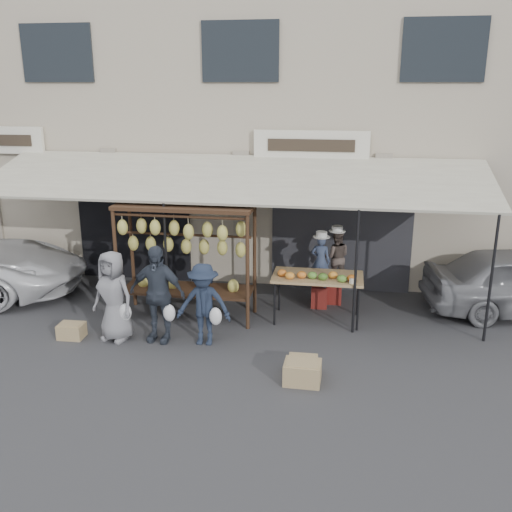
{
  "coord_description": "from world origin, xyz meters",
  "views": [
    {
      "loc": [
        2.29,
        -8.62,
        4.4
      ],
      "look_at": [
        0.66,
        1.4,
        1.3
      ],
      "focal_mm": 40.0,
      "sensor_mm": 36.0,
      "label": 1
    }
  ],
  "objects_px": {
    "produce_table": "(317,278)",
    "customer_left": "(113,296)",
    "crate_near_b": "(303,366)",
    "customer_right": "(204,304)",
    "banana_rack": "(185,240)",
    "crate_near_a": "(302,373)",
    "vendor_left": "(321,261)",
    "crate_far": "(72,331)",
    "customer_mid": "(157,294)",
    "vendor_right": "(336,257)"
  },
  "relations": [
    {
      "from": "vendor_left",
      "to": "vendor_right",
      "type": "distance_m",
      "value": 0.4
    },
    {
      "from": "vendor_left",
      "to": "customer_left",
      "type": "relative_size",
      "value": 0.65
    },
    {
      "from": "banana_rack",
      "to": "crate_near_a",
      "type": "relative_size",
      "value": 4.67
    },
    {
      "from": "crate_near_b",
      "to": "crate_near_a",
      "type": "bearing_deg",
      "value": -86.53
    },
    {
      "from": "produce_table",
      "to": "customer_left",
      "type": "height_order",
      "value": "customer_left"
    },
    {
      "from": "banana_rack",
      "to": "crate_near_a",
      "type": "bearing_deg",
      "value": -42.1
    },
    {
      "from": "banana_rack",
      "to": "customer_mid",
      "type": "bearing_deg",
      "value": -101.58
    },
    {
      "from": "customer_right",
      "to": "crate_far",
      "type": "height_order",
      "value": "customer_right"
    },
    {
      "from": "produce_table",
      "to": "crate_near_a",
      "type": "xyz_separation_m",
      "value": [
        -0.07,
        -2.39,
        -0.71
      ]
    },
    {
      "from": "produce_table",
      "to": "crate_near_b",
      "type": "relative_size",
      "value": 3.74
    },
    {
      "from": "vendor_left",
      "to": "crate_far",
      "type": "relative_size",
      "value": 2.41
    },
    {
      "from": "produce_table",
      "to": "customer_right",
      "type": "xyz_separation_m",
      "value": [
        -1.87,
        -1.31,
        -0.14
      ]
    },
    {
      "from": "customer_left",
      "to": "customer_right",
      "type": "distance_m",
      "value": 1.61
    },
    {
      "from": "customer_mid",
      "to": "vendor_left",
      "type": "bearing_deg",
      "value": 42.44
    },
    {
      "from": "banana_rack",
      "to": "vendor_right",
      "type": "height_order",
      "value": "banana_rack"
    },
    {
      "from": "crate_near_b",
      "to": "customer_right",
      "type": "bearing_deg",
      "value": 155.83
    },
    {
      "from": "customer_left",
      "to": "crate_near_a",
      "type": "relative_size",
      "value": 2.93
    },
    {
      "from": "banana_rack",
      "to": "vendor_right",
      "type": "xyz_separation_m",
      "value": [
        2.8,
        1.21,
        -0.58
      ]
    },
    {
      "from": "crate_near_a",
      "to": "customer_right",
      "type": "bearing_deg",
      "value": 149.0
    },
    {
      "from": "vendor_left",
      "to": "crate_far",
      "type": "bearing_deg",
      "value": 37.91
    },
    {
      "from": "produce_table",
      "to": "customer_left",
      "type": "bearing_deg",
      "value": -158.45
    },
    {
      "from": "customer_mid",
      "to": "crate_near_b",
      "type": "relative_size",
      "value": 3.84
    },
    {
      "from": "crate_near_b",
      "to": "produce_table",
      "type": "bearing_deg",
      "value": 87.76
    },
    {
      "from": "banana_rack",
      "to": "vendor_left",
      "type": "relative_size",
      "value": 2.44
    },
    {
      "from": "customer_right",
      "to": "crate_near_b",
      "type": "bearing_deg",
      "value": -24.91
    },
    {
      "from": "vendor_right",
      "to": "crate_near_a",
      "type": "relative_size",
      "value": 2.09
    },
    {
      "from": "customer_mid",
      "to": "crate_near_a",
      "type": "bearing_deg",
      "value": -16.94
    },
    {
      "from": "produce_table",
      "to": "crate_far",
      "type": "distance_m",
      "value": 4.59
    },
    {
      "from": "vendor_left",
      "to": "produce_table",
      "type": "bearing_deg",
      "value": 99.51
    },
    {
      "from": "customer_left",
      "to": "crate_far",
      "type": "bearing_deg",
      "value": -157.61
    },
    {
      "from": "vendor_left",
      "to": "customer_right",
      "type": "xyz_separation_m",
      "value": [
        -1.89,
        -2.05,
        -0.24
      ]
    },
    {
      "from": "produce_table",
      "to": "crate_near_b",
      "type": "height_order",
      "value": "produce_table"
    },
    {
      "from": "banana_rack",
      "to": "crate_near_a",
      "type": "xyz_separation_m",
      "value": [
        2.42,
        -2.19,
        -1.4
      ]
    },
    {
      "from": "crate_near_a",
      "to": "crate_near_b",
      "type": "relative_size",
      "value": 1.22
    },
    {
      "from": "produce_table",
      "to": "vendor_right",
      "type": "bearing_deg",
      "value": 72.65
    },
    {
      "from": "customer_mid",
      "to": "crate_near_b",
      "type": "distance_m",
      "value": 2.85
    },
    {
      "from": "vendor_left",
      "to": "crate_far",
      "type": "distance_m",
      "value": 4.91
    },
    {
      "from": "vendor_right",
      "to": "crate_far",
      "type": "relative_size",
      "value": 2.63
    },
    {
      "from": "produce_table",
      "to": "customer_right",
      "type": "distance_m",
      "value": 2.29
    },
    {
      "from": "crate_near_a",
      "to": "crate_near_b",
      "type": "distance_m",
      "value": 0.28
    },
    {
      "from": "customer_left",
      "to": "crate_near_b",
      "type": "bearing_deg",
      "value": 4.06
    },
    {
      "from": "produce_table",
      "to": "customer_left",
      "type": "relative_size",
      "value": 1.04
    },
    {
      "from": "produce_table",
      "to": "vendor_right",
      "type": "xyz_separation_m",
      "value": [
        0.31,
        1.01,
        0.11
      ]
    },
    {
      "from": "vendor_right",
      "to": "crate_near_a",
      "type": "xyz_separation_m",
      "value": [
        -0.38,
        -3.4,
        -0.82
      ]
    },
    {
      "from": "vendor_left",
      "to": "vendor_right",
      "type": "relative_size",
      "value": 0.92
    },
    {
      "from": "vendor_right",
      "to": "customer_mid",
      "type": "xyz_separation_m",
      "value": [
        -3.02,
        -2.29,
        -0.12
      ]
    },
    {
      "from": "crate_near_a",
      "to": "customer_mid",
      "type": "bearing_deg",
      "value": 157.26
    },
    {
      "from": "customer_right",
      "to": "vendor_right",
      "type": "bearing_deg",
      "value": 45.85
    },
    {
      "from": "banana_rack",
      "to": "customer_right",
      "type": "relative_size",
      "value": 1.77
    },
    {
      "from": "produce_table",
      "to": "crate_near_a",
      "type": "relative_size",
      "value": 3.05
    }
  ]
}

